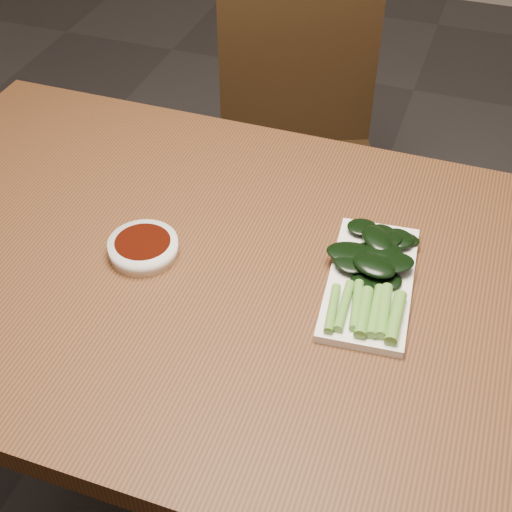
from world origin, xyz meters
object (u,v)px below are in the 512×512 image
at_px(serving_plate, 370,282).
at_px(sauce_bowl, 143,247).
at_px(table, 260,306).
at_px(chair_far, 299,150).
at_px(gai_lan, 374,268).

bearing_deg(serving_plate, sauce_bowl, -172.05).
xyz_separation_m(table, sauce_bowl, (-0.19, -0.02, 0.09)).
bearing_deg(chair_far, sauce_bowl, -116.24).
relative_size(chair_far, serving_plate, 3.23).
xyz_separation_m(chair_far, gai_lan, (0.31, -0.68, 0.29)).
height_order(sauce_bowl, serving_plate, sauce_bowl).
distance_m(table, chair_far, 0.76).
distance_m(table, gai_lan, 0.20).
distance_m(table, serving_plate, 0.19).
bearing_deg(gai_lan, chair_far, 114.44).
xyz_separation_m(sauce_bowl, serving_plate, (0.36, 0.05, -0.01)).
bearing_deg(sauce_bowl, serving_plate, 7.95).
relative_size(serving_plate, gai_lan, 1.06).
relative_size(sauce_bowl, gai_lan, 0.43).
relative_size(chair_far, gai_lan, 3.44).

